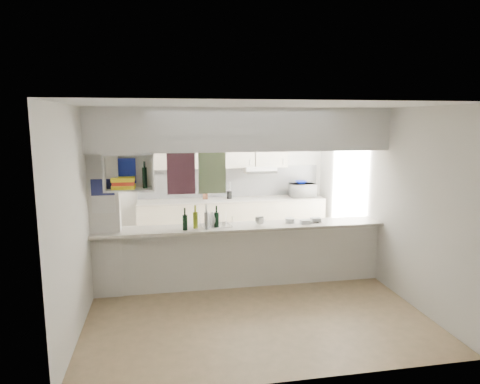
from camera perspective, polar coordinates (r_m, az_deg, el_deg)
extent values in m
plane|color=#8C7551|center=(6.50, 0.25, -12.37)|extent=(4.80, 4.80, 0.00)
plane|color=white|center=(6.03, 0.27, 11.18)|extent=(4.80, 4.80, 0.00)
plane|color=silver|center=(8.48, -2.73, 1.90)|extent=(4.20, 0.00, 4.20)
plane|color=silver|center=(6.11, -19.47, -1.63)|extent=(0.00, 4.80, 4.80)
plane|color=silver|center=(6.84, 17.83, -0.41)|extent=(0.00, 4.80, 4.80)
cube|color=silver|center=(6.35, 0.25, -8.69)|extent=(4.20, 0.15, 0.88)
cube|color=#B8AEA2|center=(6.22, 0.26, -4.66)|extent=(4.20, 0.50, 0.04)
cube|color=white|center=(6.03, 0.27, 8.34)|extent=(4.20, 0.50, 0.60)
cube|color=silver|center=(6.09, -17.62, -1.59)|extent=(0.40, 0.18, 2.60)
cube|color=#191E4C|center=(5.95, -17.85, 0.60)|extent=(0.30, 0.01, 0.22)
cube|color=white|center=(5.99, -17.74, -1.57)|extent=(0.30, 0.01, 0.24)
cube|color=black|center=(6.20, -7.87, 2.53)|extent=(0.40, 0.02, 0.62)
cube|color=#1A5E76|center=(6.23, -3.73, 2.64)|extent=(0.40, 0.02, 0.62)
cube|color=white|center=(5.92, -14.48, 0.34)|extent=(0.65, 0.35, 0.02)
cube|color=white|center=(5.86, -14.67, 4.93)|extent=(0.65, 0.35, 0.02)
cube|color=white|center=(6.04, -14.46, 2.81)|extent=(0.65, 0.02, 0.50)
cube|color=white|center=(5.92, -17.59, 2.52)|extent=(0.02, 0.35, 0.50)
cube|color=white|center=(5.87, -11.53, 2.72)|extent=(0.02, 0.35, 0.50)
cube|color=yellow|center=(5.92, -15.26, 0.68)|extent=(0.30, 0.24, 0.05)
cube|color=red|center=(5.91, -15.28, 1.16)|extent=(0.28, 0.22, 0.05)
cube|color=yellow|center=(5.90, -15.31, 1.64)|extent=(0.30, 0.24, 0.05)
cube|color=navy|center=(6.01, -14.96, 2.75)|extent=(0.26, 0.02, 0.34)
cylinder|color=black|center=(5.88, -12.59, 1.87)|extent=(0.06, 0.06, 0.28)
cube|color=beige|center=(8.37, -1.05, -4.11)|extent=(3.60, 0.60, 0.90)
cube|color=#B8AEA2|center=(8.28, -1.06, -1.05)|extent=(3.60, 0.63, 0.03)
cube|color=silver|center=(8.50, -1.38, 1.39)|extent=(3.60, 0.03, 0.60)
cube|color=beige|center=(8.25, -2.61, 5.74)|extent=(2.62, 0.34, 0.72)
cube|color=white|center=(8.35, 2.59, 3.03)|extent=(0.60, 0.46, 0.12)
cube|color=silver|center=(8.14, 2.95, 2.61)|extent=(0.60, 0.02, 0.05)
imported|color=white|center=(8.57, 8.33, 0.23)|extent=(0.48, 0.33, 0.27)
imported|color=navy|center=(8.53, 8.12, 1.29)|extent=(0.22, 0.22, 0.06)
cube|color=silver|center=(6.20, -3.25, -4.47)|extent=(0.46, 0.38, 0.01)
cylinder|color=white|center=(6.15, -4.21, -3.52)|extent=(0.04, 0.21, 0.21)
cylinder|color=white|center=(6.16, -3.64, -3.48)|extent=(0.04, 0.21, 0.21)
cylinder|color=white|center=(6.18, -3.07, -3.44)|extent=(0.04, 0.21, 0.21)
imported|color=white|center=(6.22, 2.64, -3.84)|extent=(0.15, 0.15, 0.11)
cylinder|color=black|center=(5.98, -7.34, -4.06)|extent=(0.07, 0.07, 0.22)
cylinder|color=black|center=(5.95, -7.37, -2.59)|extent=(0.03, 0.03, 0.10)
cylinder|color=olive|center=(6.07, -5.96, -3.77)|extent=(0.07, 0.07, 0.23)
cylinder|color=olive|center=(6.03, -5.99, -2.25)|extent=(0.03, 0.03, 0.10)
cylinder|color=silver|center=(6.00, -4.47, -3.82)|extent=(0.07, 0.07, 0.25)
cylinder|color=silver|center=(5.96, -4.50, -2.21)|extent=(0.03, 0.03, 0.10)
cylinder|color=black|center=(6.10, -3.15, -3.74)|extent=(0.07, 0.07, 0.22)
cylinder|color=black|center=(6.06, -3.16, -2.29)|extent=(0.03, 0.03, 0.10)
cylinder|color=silver|center=(6.41, 6.67, -3.80)|extent=(0.14, 0.14, 0.07)
cube|color=silver|center=(6.38, 8.67, -3.95)|extent=(0.14, 0.10, 0.06)
cube|color=silver|center=(6.54, 10.07, -3.66)|extent=(0.14, 0.10, 0.06)
cube|color=black|center=(6.46, 9.82, -4.04)|extent=(0.14, 0.07, 0.01)
cylinder|color=black|center=(8.30, -1.43, -0.40)|extent=(0.10, 0.10, 0.14)
cube|color=#4F2C1B|center=(8.27, -4.65, -0.32)|extent=(0.11, 0.09, 0.19)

